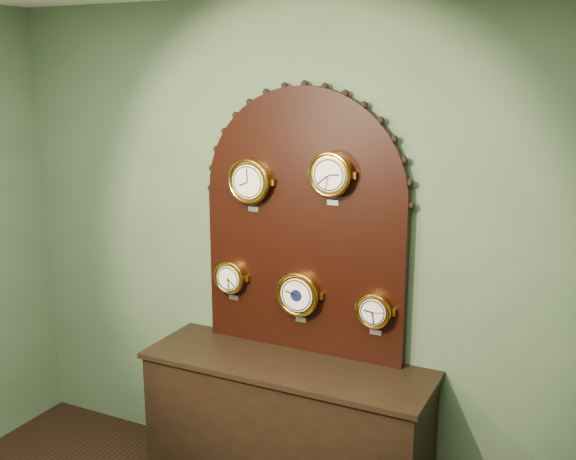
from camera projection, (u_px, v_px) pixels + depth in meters
The scene contains 8 objects.
wall_back at pixel (307, 252), 3.87m from camera, with size 4.00×4.00×0.00m, color #4B6444.
shop_counter at pixel (286, 432), 3.87m from camera, with size 1.60×0.50×0.80m, color black.
display_board at pixel (304, 214), 3.78m from camera, with size 1.26×0.06×1.53m.
roman_clock at pixel (250, 181), 3.81m from camera, with size 0.26×0.08×0.31m.
arabic_clock at pixel (331, 174), 3.58m from camera, with size 0.24×0.08×0.29m.
hygrometer at pixel (231, 277), 4.00m from camera, with size 0.20×0.08×0.25m.
barometer at pixel (299, 294), 3.82m from camera, with size 0.26×0.08×0.31m.
tide_clock at pixel (374, 311), 3.64m from camera, with size 0.20×0.08×0.25m.
Camera 1 is at (1.55, -0.90, 2.42)m, focal length 42.45 mm.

